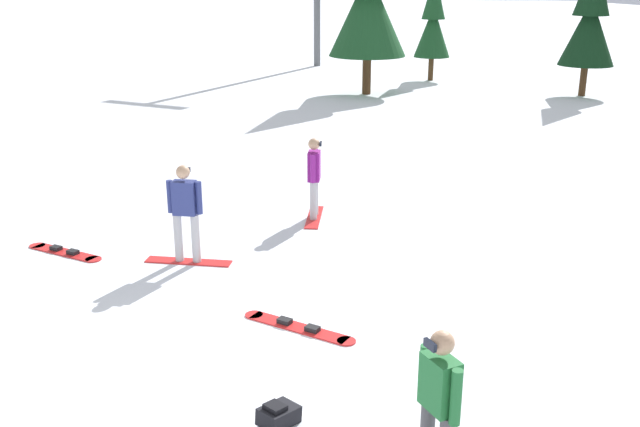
# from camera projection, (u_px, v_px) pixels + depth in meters

# --- Properties ---
(ground_plane) EXTENTS (800.00, 800.00, 0.00)m
(ground_plane) POSITION_uv_depth(u_px,v_px,m) (196.00, 365.00, 9.60)
(ground_plane) COLOR white
(snowboarder_foreground) EXTENTS (1.38, 1.16, 1.72)m
(snowboarder_foreground) POSITION_uv_depth(u_px,v_px,m) (438.00, 405.00, 7.11)
(snowboarder_foreground) COLOR red
(snowboarder_foreground) RESTS_ON ground_plane
(snowboarder_midground) EXTENTS (1.56, 0.73, 1.79)m
(snowboarder_midground) POSITION_uv_depth(u_px,v_px,m) (185.00, 212.00, 12.67)
(snowboarder_midground) COLOR red
(snowboarder_midground) RESTS_ON ground_plane
(snowboarder_background) EXTENTS (0.79, 1.47, 1.71)m
(snowboarder_background) POSITION_uv_depth(u_px,v_px,m) (314.00, 176.00, 15.01)
(snowboarder_background) COLOR red
(snowboarder_background) RESTS_ON ground_plane
(loose_snowboard_near_right) EXTENTS (1.73, 0.36, 0.09)m
(loose_snowboard_near_right) POSITION_uv_depth(u_px,v_px,m) (65.00, 252.00, 13.38)
(loose_snowboard_near_right) COLOR red
(loose_snowboard_near_right) RESTS_ON ground_plane
(loose_snowboard_far_spare) EXTENTS (1.88, 0.43, 0.09)m
(loose_snowboard_far_spare) POSITION_uv_depth(u_px,v_px,m) (298.00, 327.00, 10.57)
(loose_snowboard_far_spare) COLOR red
(loose_snowboard_far_spare) RESTS_ON ground_plane
(backpack_black) EXTENTS (0.44, 0.55, 0.29)m
(backpack_black) POSITION_uv_depth(u_px,v_px,m) (278.00, 415.00, 8.30)
(backpack_black) COLOR black
(backpack_black) RESTS_ON ground_plane
(pine_tree_short) EXTENTS (1.68, 1.68, 4.93)m
(pine_tree_short) POSITION_uv_depth(u_px,v_px,m) (433.00, 22.00, 33.50)
(pine_tree_short) COLOR #472D19
(pine_tree_short) RESTS_ON ground_plane
(pine_tree_young) EXTENTS (2.22, 2.22, 5.66)m
(pine_tree_young) POSITION_uv_depth(u_px,v_px,m) (590.00, 19.00, 29.17)
(pine_tree_young) COLOR #472D19
(pine_tree_young) RESTS_ON ground_plane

